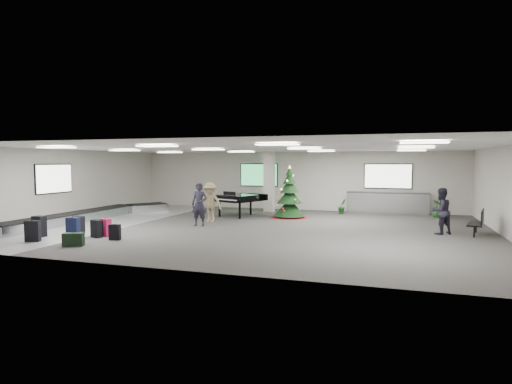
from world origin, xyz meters
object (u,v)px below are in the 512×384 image
(traveler_bench, at_px, (441,211))
(potted_plant_left, at_px, (342,206))
(baggage_carousel, at_px, (90,215))
(service_counter, at_px, (387,203))
(traveler_b, at_px, (210,202))
(pink_suitcase, at_px, (106,227))
(grand_piano, at_px, (239,198))
(christmas_tree, at_px, (289,200))
(traveler_a, at_px, (199,204))
(potted_plant_right, at_px, (437,209))
(bench, at_px, (478,221))

(traveler_bench, xyz_separation_m, potted_plant_left, (-4.11, 5.05, -0.45))
(traveler_bench, bearing_deg, baggage_carousel, -33.43)
(service_counter, xyz_separation_m, traveler_b, (-7.33, -5.76, 0.32))
(traveler_bench, bearing_deg, potted_plant_left, -86.95)
(service_counter, height_order, potted_plant_left, service_counter)
(pink_suitcase, bearing_deg, baggage_carousel, 153.96)
(traveler_b, xyz_separation_m, potted_plant_left, (5.15, 4.76, -0.48))
(grand_piano, height_order, traveler_b, traveler_b)
(pink_suitcase, bearing_deg, potted_plant_left, 70.36)
(service_counter, bearing_deg, pink_suitcase, -132.96)
(pink_suitcase, xyz_separation_m, christmas_tree, (5.05, 6.90, 0.54))
(grand_piano, relative_size, potted_plant_left, 3.36)
(traveler_b, bearing_deg, service_counter, 41.38)
(baggage_carousel, distance_m, service_counter, 14.50)
(christmas_tree, height_order, traveler_a, christmas_tree)
(service_counter, distance_m, potted_plant_right, 2.46)
(grand_piano, bearing_deg, traveler_bench, 5.60)
(service_counter, xyz_separation_m, pink_suitcase, (-9.43, -10.13, -0.23))
(christmas_tree, bearing_deg, traveler_a, -128.46)
(christmas_tree, bearing_deg, baggage_carousel, -157.52)
(traveler_a, xyz_separation_m, potted_plant_right, (9.59, 6.01, -0.48))
(bench, height_order, traveler_a, traveler_a)
(potted_plant_right, bearing_deg, traveler_b, -153.19)
(potted_plant_right, bearing_deg, bench, -79.54)
(grand_piano, distance_m, bench, 10.35)
(service_counter, relative_size, traveler_a, 2.27)
(traveler_b, bearing_deg, grand_piano, 81.40)
(baggage_carousel, bearing_deg, potted_plant_right, 21.09)
(potted_plant_left, height_order, potted_plant_right, potted_plant_right)
(service_counter, xyz_separation_m, grand_piano, (-6.83, -3.40, 0.34))
(christmas_tree, distance_m, potted_plant_right, 7.08)
(baggage_carousel, distance_m, bench, 16.08)
(pink_suitcase, xyz_separation_m, potted_plant_left, (7.26, 9.13, 0.08))
(pink_suitcase, relative_size, christmas_tree, 0.26)
(baggage_carousel, bearing_deg, bench, 3.11)
(service_counter, relative_size, potted_plant_right, 4.86)
(service_counter, distance_m, christmas_tree, 5.45)
(service_counter, height_order, traveler_b, traveler_b)
(christmas_tree, height_order, potted_plant_right, christmas_tree)
(traveler_b, relative_size, potted_plant_right, 2.09)
(pink_suitcase, height_order, traveler_a, traveler_a)
(baggage_carousel, height_order, traveler_a, traveler_a)
(christmas_tree, xyz_separation_m, potted_plant_left, (2.20, 2.23, -0.46))
(baggage_carousel, distance_m, pink_suitcase, 4.81)
(pink_suitcase, relative_size, traveler_bench, 0.38)
(bench, height_order, potted_plant_right, bench)
(pink_suitcase, bearing_deg, service_counter, 65.88)
(baggage_carousel, distance_m, traveler_a, 5.58)
(pink_suitcase, xyz_separation_m, traveler_bench, (11.36, 4.08, 0.53))
(grand_piano, distance_m, traveler_a, 3.55)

